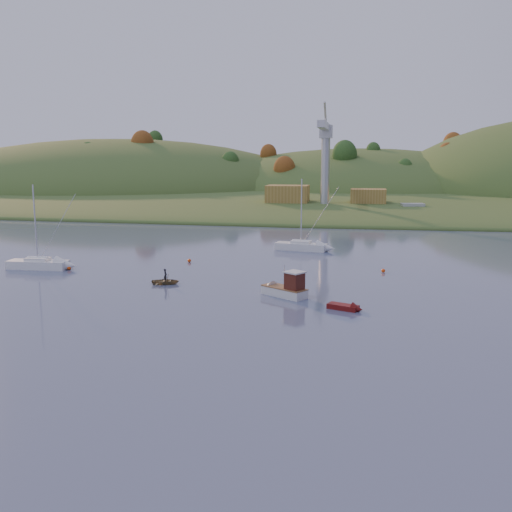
% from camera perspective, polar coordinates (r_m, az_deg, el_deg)
% --- Properties ---
extents(ground, '(500.00, 500.00, 0.00)m').
position_cam_1_polar(ground, '(33.22, -11.32, -16.55)').
color(ground, '#3A3E5F').
rests_on(ground, ground).
extents(far_shore, '(620.00, 220.00, 1.50)m').
position_cam_1_polar(far_shore, '(258.16, 8.03, 6.55)').
color(far_shore, '#324A1D').
rests_on(far_shore, ground).
extents(shore_slope, '(640.00, 150.00, 7.00)m').
position_cam_1_polar(shore_slope, '(193.39, 7.14, 5.48)').
color(shore_slope, '#324A1D').
rests_on(shore_slope, ground).
extents(hill_left, '(170.00, 140.00, 44.00)m').
position_cam_1_polar(hill_left, '(249.53, -13.56, 6.26)').
color(hill_left, '#324A1D').
rests_on(hill_left, ground).
extents(hill_center, '(140.00, 120.00, 36.00)m').
position_cam_1_polar(hill_center, '(237.95, 10.23, 6.22)').
color(hill_center, '#324A1D').
rests_on(hill_center, ground).
extents(hillside_trees, '(280.00, 50.00, 32.00)m').
position_cam_1_polar(hillside_trees, '(213.31, 7.47, 5.88)').
color(hillside_trees, '#1D4318').
rests_on(hillside_trees, ground).
extents(wharf, '(42.00, 16.00, 2.40)m').
position_cam_1_polar(wharf, '(150.24, 8.05, 4.66)').
color(wharf, slate).
rests_on(wharf, ground).
extents(shed_west, '(11.00, 8.00, 4.80)m').
position_cam_1_polar(shed_west, '(152.07, 3.18, 6.17)').
color(shed_west, olive).
rests_on(shed_west, wharf).
extents(shed_east, '(9.00, 7.00, 4.00)m').
position_cam_1_polar(shed_east, '(151.85, 11.15, 5.84)').
color(shed_east, olive).
rests_on(shed_east, wharf).
extents(dock_crane, '(3.20, 28.00, 20.30)m').
position_cam_1_polar(dock_crane, '(146.21, 6.95, 10.81)').
color(dock_crane, '#B7B7BC').
rests_on(dock_crane, wharf).
extents(fishing_boat, '(6.05, 4.90, 3.85)m').
position_cam_1_polar(fishing_boat, '(61.09, 2.56, -3.19)').
color(fishing_boat, silver).
rests_on(fishing_boat, ground).
extents(sailboat_near, '(8.12, 2.76, 11.12)m').
position_cam_1_polar(sailboat_near, '(80.94, -20.97, -0.69)').
color(sailboat_near, white).
rests_on(sailboat_near, ground).
extents(sailboat_far, '(8.43, 3.81, 11.28)m').
position_cam_1_polar(sailboat_far, '(90.86, 4.51, 1.04)').
color(sailboat_far, silver).
rests_on(sailboat_far, ground).
extents(canoe, '(3.66, 2.98, 0.67)m').
position_cam_1_polar(canoe, '(67.41, -9.03, -2.51)').
color(canoe, olive).
rests_on(canoe, ground).
extents(paddler, '(0.50, 0.64, 1.57)m').
position_cam_1_polar(paddler, '(67.32, -9.04, -2.14)').
color(paddler, black).
rests_on(paddler, ground).
extents(red_tender, '(3.72, 2.43, 1.20)m').
position_cam_1_polar(red_tender, '(56.10, 9.34, -5.14)').
color(red_tender, '#5A0E0C').
rests_on(red_tender, ground).
extents(work_vessel, '(13.49, 6.81, 3.31)m').
position_cam_1_polar(work_vessel, '(146.64, 15.36, 4.27)').
color(work_vessel, slate).
rests_on(work_vessel, ground).
extents(buoy_0, '(0.50, 0.50, 0.50)m').
position_cam_1_polar(buoy_0, '(74.97, 12.61, -1.44)').
color(buoy_0, '#F2480C').
rests_on(buoy_0, ground).
extents(buoy_1, '(0.50, 0.50, 0.50)m').
position_cam_1_polar(buoy_1, '(78.76, -18.19, -1.16)').
color(buoy_1, '#F2480C').
rests_on(buoy_1, ground).
extents(buoy_2, '(0.50, 0.50, 0.50)m').
position_cam_1_polar(buoy_2, '(80.80, -6.69, -0.45)').
color(buoy_2, '#F2480C').
rests_on(buoy_2, ground).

